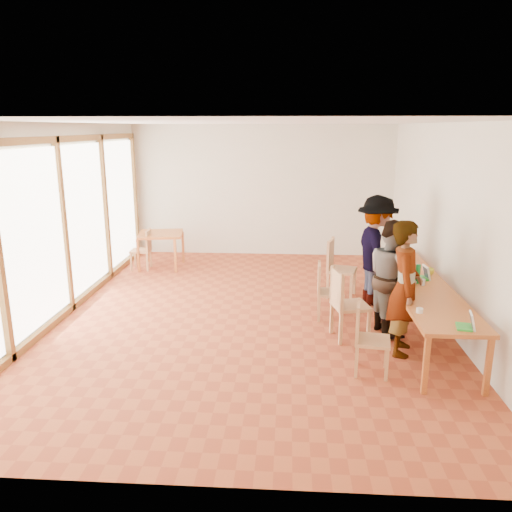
% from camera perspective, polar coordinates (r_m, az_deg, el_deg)
% --- Properties ---
extents(ground, '(8.00, 8.00, 0.00)m').
position_cam_1_polar(ground, '(8.10, -0.75, -6.68)').
color(ground, '#AD4E2A').
rests_on(ground, ground).
extents(wall_back, '(6.00, 0.10, 3.00)m').
position_cam_1_polar(wall_back, '(11.64, 0.74, 7.45)').
color(wall_back, beige).
rests_on(wall_back, ground).
extents(wall_front, '(6.00, 0.10, 3.00)m').
position_cam_1_polar(wall_front, '(3.86, -5.42, -7.28)').
color(wall_front, beige).
rests_on(wall_front, ground).
extents(wall_right, '(0.10, 8.00, 3.00)m').
position_cam_1_polar(wall_right, '(8.04, 21.09, 3.30)').
color(wall_right, beige).
rests_on(wall_right, ground).
extents(window_wall, '(0.10, 8.00, 3.00)m').
position_cam_1_polar(window_wall, '(8.45, -21.28, 3.78)').
color(window_wall, white).
rests_on(window_wall, ground).
extents(ceiling, '(6.00, 8.00, 0.04)m').
position_cam_1_polar(ceiling, '(7.56, -0.83, 15.20)').
color(ceiling, white).
rests_on(ceiling, wall_back).
extents(communal_table, '(0.80, 4.00, 0.75)m').
position_cam_1_polar(communal_table, '(7.72, 17.86, -2.97)').
color(communal_table, '#C2682B').
rests_on(communal_table, ground).
extents(side_table, '(0.90, 0.90, 0.75)m').
position_cam_1_polar(side_table, '(10.82, -10.84, 2.19)').
color(side_table, '#C2682B').
rests_on(side_table, ground).
extents(chair_near, '(0.47, 0.47, 0.47)m').
position_cam_1_polar(chair_near, '(6.24, 12.36, -8.35)').
color(chair_near, tan).
rests_on(chair_near, ground).
extents(chair_mid, '(0.57, 0.57, 0.54)m').
position_cam_1_polar(chair_mid, '(7.11, 9.98, -4.62)').
color(chair_mid, tan).
rests_on(chair_mid, ground).
extents(chair_far, '(0.43, 0.43, 0.47)m').
position_cam_1_polar(chair_far, '(7.86, 7.86, -3.32)').
color(chair_far, tan).
rests_on(chair_far, ground).
extents(chair_empty, '(0.59, 0.59, 0.54)m').
position_cam_1_polar(chair_empty, '(8.91, 9.12, -0.66)').
color(chair_empty, tan).
rests_on(chair_empty, ground).
extents(chair_spare, '(0.41, 0.41, 0.45)m').
position_cam_1_polar(chair_spare, '(10.76, -12.61, 1.20)').
color(chair_spare, tan).
rests_on(chair_spare, ground).
extents(person_near, '(0.56, 0.73, 1.79)m').
position_cam_1_polar(person_near, '(6.79, 16.66, -3.55)').
color(person_near, gray).
rests_on(person_near, ground).
extents(person_mid, '(0.78, 0.92, 1.67)m').
position_cam_1_polar(person_mid, '(7.46, 15.28, -2.32)').
color(person_mid, gray).
rests_on(person_mid, ground).
extents(person_far, '(0.85, 1.28, 1.86)m').
position_cam_1_polar(person_far, '(8.56, 13.57, 0.57)').
color(person_far, gray).
rests_on(person_far, ground).
extents(laptop_near, '(0.23, 0.25, 0.19)m').
position_cam_1_polar(laptop_near, '(6.09, 23.07, -7.15)').
color(laptop_near, green).
rests_on(laptop_near, communal_table).
extents(laptop_mid, '(0.23, 0.26, 0.20)m').
position_cam_1_polar(laptop_mid, '(7.78, 18.58, -2.10)').
color(laptop_mid, green).
rests_on(laptop_mid, communal_table).
extents(laptop_far, '(0.29, 0.31, 0.22)m').
position_cam_1_polar(laptop_far, '(8.39, 16.85, -0.75)').
color(laptop_far, green).
rests_on(laptop_far, communal_table).
extents(yellow_mug, '(0.14, 0.14, 0.10)m').
position_cam_1_polar(yellow_mug, '(8.03, 19.25, -1.69)').
color(yellow_mug, gold).
rests_on(yellow_mug, communal_table).
extents(green_bottle, '(0.07, 0.07, 0.28)m').
position_cam_1_polar(green_bottle, '(7.52, 18.01, -1.95)').
color(green_bottle, '#138136').
rests_on(green_bottle, communal_table).
extents(clear_glass, '(0.07, 0.07, 0.09)m').
position_cam_1_polar(clear_glass, '(7.47, 18.52, -2.85)').
color(clear_glass, silver).
rests_on(clear_glass, communal_table).
extents(condiment_cup, '(0.08, 0.08, 0.06)m').
position_cam_1_polar(condiment_cup, '(6.38, 18.19, -5.94)').
color(condiment_cup, white).
rests_on(condiment_cup, communal_table).
extents(pink_phone, '(0.05, 0.10, 0.01)m').
position_cam_1_polar(pink_phone, '(7.81, 15.28, -2.16)').
color(pink_phone, '#D3365D').
rests_on(pink_phone, communal_table).
extents(black_pouch, '(0.16, 0.26, 0.09)m').
position_cam_1_polar(black_pouch, '(8.19, 15.63, -1.14)').
color(black_pouch, black).
rests_on(black_pouch, communal_table).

